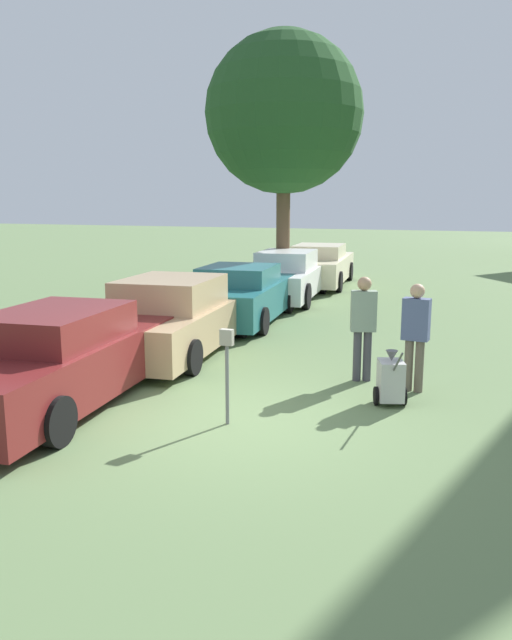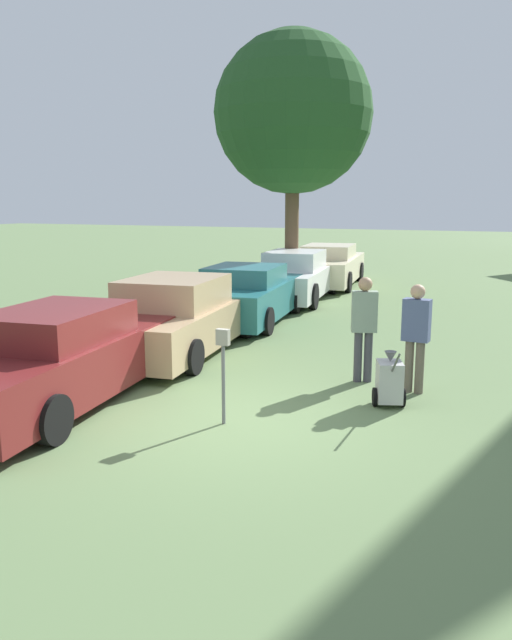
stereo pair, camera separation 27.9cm
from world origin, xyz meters
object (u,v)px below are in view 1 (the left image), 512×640
at_px(parked_car_white, 288,277).
at_px(parked_car_cream, 320,266).
at_px(parked_car_tan, 174,318).
at_px(parking_meter, 227,358).
at_px(parked_car_teal, 241,295).
at_px(person_supervisor, 416,331).
at_px(equipment_cart, 391,380).
at_px(parked_car_maroon, 65,358).
at_px(person_worker, 363,322).

bearing_deg(parked_car_white, parked_car_cream, 83.60).
distance_m(parked_car_tan, parking_meter, 4.38).
relative_size(parked_car_teal, person_supervisor, 2.83).
distance_m(parked_car_white, equipment_cart, 10.24).
bearing_deg(parked_car_cream, parked_car_teal, -96.41).
relative_size(parked_car_cream, person_supervisor, 3.11).
relative_size(parked_car_tan, parked_car_cream, 0.97).
bearing_deg(parked_car_maroon, parking_meter, -6.30).
xyz_separation_m(parked_car_maroon, parking_meter, (2.69, 0.01, 0.25)).
relative_size(parked_car_tan, person_worker, 2.94).
bearing_deg(parking_meter, parked_car_maroon, -179.89).
distance_m(parked_car_cream, parking_meter, 14.69).
bearing_deg(parked_car_white, parked_car_teal, -96.43).
height_order(parking_meter, person_worker, person_worker).
relative_size(parked_car_white, person_supervisor, 3.00).
xyz_separation_m(parked_car_teal, person_worker, (3.98, -4.19, 0.35)).
xyz_separation_m(person_supervisor, equipment_cart, (-0.23, -0.84, -0.61)).
bearing_deg(equipment_cart, parked_car_white, 97.65).
bearing_deg(parked_car_tan, parked_car_teal, 83.61).
height_order(parking_meter, equipment_cart, parking_meter).
bearing_deg(parked_car_teal, parked_car_white, 83.57).
bearing_deg(parked_car_cream, parking_meter, -85.88).
bearing_deg(parked_car_teal, parked_car_cream, 83.59).
bearing_deg(person_supervisor, parking_meter, 53.96).
bearing_deg(parked_car_maroon, equipment_cart, 13.01).
bearing_deg(parked_car_maroon, parked_car_cream, 83.59).
height_order(parked_car_tan, person_worker, person_worker).
relative_size(parked_car_tan, person_supervisor, 3.00).
relative_size(parked_car_maroon, parked_car_teal, 1.10).
bearing_deg(parked_car_maroon, person_supervisor, 20.47).
relative_size(parked_car_white, person_worker, 2.94).
xyz_separation_m(parked_car_teal, parking_meter, (2.69, -6.96, 0.26)).
height_order(parked_car_cream, parking_meter, parked_car_cream).
bearing_deg(person_worker, parking_meter, 46.61).
height_order(parked_car_white, parking_meter, parked_car_white).
distance_m(parked_car_teal, parked_car_cream, 7.48).
xyz_separation_m(parked_car_cream, person_supervisor, (4.88, -11.98, 0.30)).
bearing_deg(parked_car_cream, parked_car_white, -96.40).
bearing_deg(parked_car_tan, parked_car_maroon, -96.42).
bearing_deg(parked_car_maroon, parked_car_teal, 83.59).
height_order(parked_car_cream, person_worker, person_worker).
xyz_separation_m(parked_car_maroon, equipment_cart, (4.64, 1.64, -0.30)).
bearing_deg(person_worker, parked_car_tan, -28.10).
bearing_deg(person_worker, equipment_cart, 102.04).
height_order(parked_car_white, person_supervisor, person_supervisor).
xyz_separation_m(parked_car_tan, equipment_cart, (4.64, -1.82, -0.31)).
bearing_deg(equipment_cart, parked_car_teal, 111.76).
bearing_deg(parked_car_tan, equipment_cart, -27.78).
distance_m(parked_car_maroon, parked_car_tan, 3.45).
bearing_deg(equipment_cart, parking_meter, -159.51).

